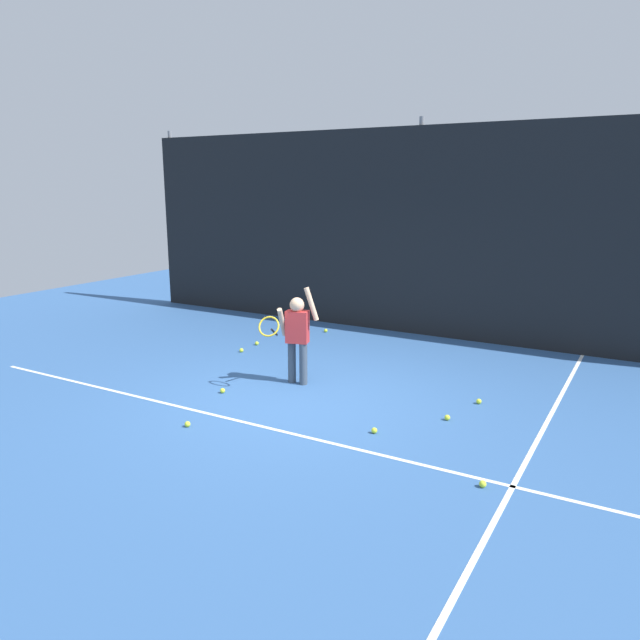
{
  "coord_description": "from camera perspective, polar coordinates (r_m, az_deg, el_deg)",
  "views": [
    {
      "loc": [
        3.87,
        -6.16,
        2.69
      ],
      "look_at": [
        -0.17,
        0.87,
        0.85
      ],
      "focal_mm": 33.71,
      "sensor_mm": 36.0,
      "label": 1
    }
  ],
  "objects": [
    {
      "name": "tennis_ball_6",
      "position": [
        5.83,
        15.19,
        -14.79
      ],
      "size": [
        0.07,
        0.07,
        0.07
      ],
      "primitive_type": "sphere",
      "color": "#CCE033",
      "rests_on": "ground"
    },
    {
      "name": "tennis_ball_2",
      "position": [
        10.32,
        -6.02,
        -2.21
      ],
      "size": [
        0.07,
        0.07,
        0.07
      ],
      "primitive_type": "sphere",
      "color": "#CCE033",
      "rests_on": "ground"
    },
    {
      "name": "tennis_ball_3",
      "position": [
        7.84,
        14.84,
        -7.47
      ],
      "size": [
        0.07,
        0.07,
        0.07
      ],
      "primitive_type": "sphere",
      "color": "#CCE033",
      "rests_on": "ground"
    },
    {
      "name": "back_fence_windscreen",
      "position": [
        10.94,
        9.16,
        8.15
      ],
      "size": [
        11.95,
        0.08,
        3.68
      ],
      "primitive_type": "cube",
      "color": "black",
      "rests_on": "ground"
    },
    {
      "name": "tennis_ball_8",
      "position": [
        11.15,
        0.55,
        -1.01
      ],
      "size": [
        0.07,
        0.07,
        0.07
      ],
      "primitive_type": "sphere",
      "color": "#CCE033",
      "rests_on": "ground"
    },
    {
      "name": "ground_plane",
      "position": [
        7.76,
        -2.16,
        -7.52
      ],
      "size": [
        20.0,
        20.0,
        0.0
      ],
      "primitive_type": "plane",
      "color": "#335B93"
    },
    {
      "name": "tennis_ball_5",
      "position": [
        7.24,
        11.99,
        -9.04
      ],
      "size": [
        0.07,
        0.07,
        0.07
      ],
      "primitive_type": "sphere",
      "color": "#CCE033",
      "rests_on": "ground"
    },
    {
      "name": "fence_post_1",
      "position": [
        10.99,
        9.29,
        8.56
      ],
      "size": [
        0.09,
        0.09,
        3.83
      ],
      "primitive_type": "cylinder",
      "color": "slate",
      "rests_on": "ground"
    },
    {
      "name": "court_line_sideline",
      "position": [
        7.71,
        21.0,
        -8.52
      ],
      "size": [
        0.05,
        9.0,
        0.0
      ],
      "primitive_type": "cube",
      "color": "white",
      "rests_on": "ground"
    },
    {
      "name": "tennis_ball_7",
      "position": [
        9.92,
        -7.47,
        -2.86
      ],
      "size": [
        0.07,
        0.07,
        0.07
      ],
      "primitive_type": "sphere",
      "color": "#CCE033",
      "rests_on": "ground"
    },
    {
      "name": "fence_post_0",
      "position": [
        14.14,
        -13.66,
        9.27
      ],
      "size": [
        0.09,
        0.09,
        3.83
      ],
      "primitive_type": "cylinder",
      "color": "slate",
      "rests_on": "ground"
    },
    {
      "name": "tennis_ball_0",
      "position": [
        6.76,
        5.18,
        -10.4
      ],
      "size": [
        0.07,
        0.07,
        0.07
      ],
      "primitive_type": "sphere",
      "color": "#CCE033",
      "rests_on": "ground"
    },
    {
      "name": "tennis_ball_1",
      "position": [
        8.06,
        -9.23,
        -6.63
      ],
      "size": [
        0.07,
        0.07,
        0.07
      ],
      "primitive_type": "sphere",
      "color": "#CCE033",
      "rests_on": "ground"
    },
    {
      "name": "tennis_ball_4",
      "position": [
        7.06,
        -12.47,
        -9.63
      ],
      "size": [
        0.07,
        0.07,
        0.07
      ],
      "primitive_type": "sphere",
      "color": "#CCE033",
      "rests_on": "ground"
    },
    {
      "name": "tennis_player",
      "position": [
        8.14,
        -2.28,
        -1.18
      ],
      "size": [
        0.6,
        0.71,
        1.35
      ],
      "rotation": [
        0.0,
        0.0,
        0.28
      ],
      "color": "#3F4C59",
      "rests_on": "ground"
    },
    {
      "name": "court_line_baseline",
      "position": [
        7.02,
        -6.36,
        -9.81
      ],
      "size": [
        9.0,
        0.05,
        0.0
      ],
      "primitive_type": "cube",
      "color": "white",
      "rests_on": "ground"
    }
  ]
}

